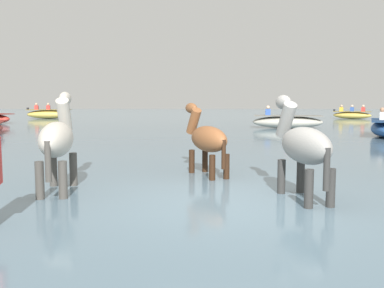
% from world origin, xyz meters
% --- Properties ---
extents(ground_plane, '(120.00, 120.00, 0.00)m').
position_xyz_m(ground_plane, '(0.00, 0.00, 0.00)').
color(ground_plane, '#756B56').
extents(water_surface, '(90.00, 90.00, 0.38)m').
position_xyz_m(water_surface, '(0.00, 10.00, 0.19)').
color(water_surface, slate).
rests_on(water_surface, ground).
extents(horse_lead_pinto, '(0.63, 1.82, 1.97)m').
position_xyz_m(horse_lead_pinto, '(-2.67, 0.72, 1.17)').
color(horse_lead_pinto, beige).
rests_on(horse_lead_pinto, ground).
extents(horse_trailing_chestnut, '(0.96, 1.58, 1.77)m').
position_xyz_m(horse_trailing_chestnut, '(-0.24, 2.15, 1.04)').
color(horse_trailing_chestnut, brown).
rests_on(horse_trailing_chestnut, ground).
extents(horse_flank_grey, '(0.71, 1.77, 1.91)m').
position_xyz_m(horse_flank_grey, '(1.11, 0.18, 1.13)').
color(horse_flank_grey, gray).
rests_on(horse_flank_grey, ground).
extents(boat_mid_outer, '(3.56, 1.58, 1.12)m').
position_xyz_m(boat_mid_outer, '(4.22, 15.36, 0.71)').
color(boat_mid_outer, '#B2AD9E').
rests_on(boat_mid_outer, water_surface).
extents(boat_distant_east, '(3.22, 1.28, 1.15)m').
position_xyz_m(boat_distant_east, '(-11.04, 25.68, 0.72)').
color(boat_distant_east, gold).
rests_on(boat_distant_east, water_surface).
extents(boat_mid_channel, '(2.76, 2.05, 1.02)m').
position_xyz_m(boat_mid_channel, '(11.15, 25.43, 0.67)').
color(boat_mid_channel, gold).
rests_on(boat_mid_channel, water_surface).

